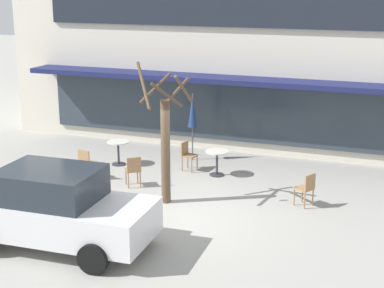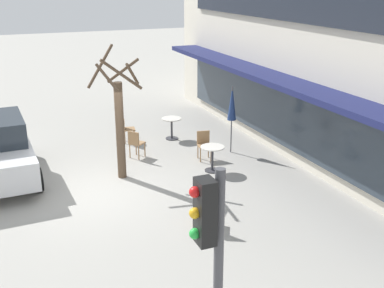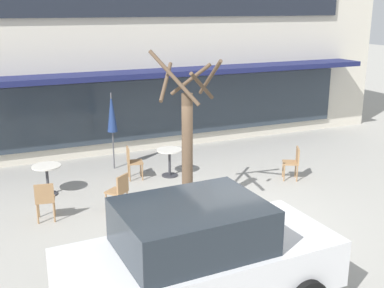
{
  "view_description": "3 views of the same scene",
  "coord_description": "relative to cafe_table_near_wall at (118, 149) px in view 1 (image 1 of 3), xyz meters",
  "views": [
    {
      "loc": [
        4.95,
        -12.58,
        5.66
      ],
      "look_at": [
        -0.55,
        2.26,
        1.23
      ],
      "focal_mm": 55.0,
      "sensor_mm": 36.0,
      "label": 1
    },
    {
      "loc": [
        11.75,
        -2.19,
        5.41
      ],
      "look_at": [
        -0.1,
        2.7,
        0.95
      ],
      "focal_mm": 45.0,
      "sensor_mm": 36.0,
      "label": 2
    },
    {
      "loc": [
        -4.64,
        -8.3,
        4.49
      ],
      "look_at": [
        0.2,
        2.69,
        1.05
      ],
      "focal_mm": 45.0,
      "sensor_mm": 36.0,
      "label": 3
    }
  ],
  "objects": [
    {
      "name": "cafe_chair_1",
      "position": [
        6.18,
        -1.51,
        0.01
      ],
      "size": [
        0.54,
        0.54,
        0.89
      ],
      "color": "#9E754C",
      "rests_on": "ground"
    },
    {
      "name": "patio_umbrella_green_folded",
      "position": [
        2.01,
        1.31,
        1.11
      ],
      "size": [
        0.28,
        0.28,
        2.2
      ],
      "color": "#4C4C51",
      "rests_on": "ground"
    },
    {
      "name": "cafe_chair_3",
      "position": [
        -0.25,
        -1.55,
        0.01
      ],
      "size": [
        0.46,
        0.46,
        0.89
      ],
      "color": "#9E754C",
      "rests_on": "ground"
    },
    {
      "name": "cafe_table_streetside",
      "position": [
        3.25,
        0.08,
        0.0
      ],
      "size": [
        0.7,
        0.7,
        0.76
      ],
      "color": "#333338",
      "rests_on": "ground"
    },
    {
      "name": "cafe_table_near_wall",
      "position": [
        0.0,
        0.0,
        0.0
      ],
      "size": [
        0.7,
        0.7,
        0.76
      ],
      "color": "#333338",
      "rests_on": "ground"
    },
    {
      "name": "ground_plane",
      "position": [
        3.41,
        -3.3,
        -0.52
      ],
      "size": [
        80.0,
        80.0,
        0.0
      ],
      "primitive_type": "plane",
      "color": "#9E9B93"
    },
    {
      "name": "cafe_chair_0",
      "position": [
        1.35,
        -1.69,
        0.01
      ],
      "size": [
        0.56,
        0.56,
        0.89
      ],
      "color": "#9E754C",
      "rests_on": "ground"
    },
    {
      "name": "parked_sedan",
      "position": [
        1.46,
        -5.75,
        0.36
      ],
      "size": [
        4.27,
        2.14,
        1.76
      ],
      "color": "silver",
      "rests_on": "ground"
    },
    {
      "name": "street_tree",
      "position": [
        2.68,
        -2.5,
        1.18
      ],
      "size": [
        1.45,
        1.49,
        3.67
      ],
      "color": "brown",
      "rests_on": "ground"
    },
    {
      "name": "cafe_chair_2",
      "position": [
        2.24,
        0.25,
        0.01
      ],
      "size": [
        0.46,
        0.46,
        0.89
      ],
      "color": "#9E754C",
      "rests_on": "ground"
    },
    {
      "name": "building_facade",
      "position": [
        3.41,
        6.66,
        2.77
      ],
      "size": [
        18.04,
        9.1,
        6.58
      ],
      "color": "beige",
      "rests_on": "ground"
    }
  ]
}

